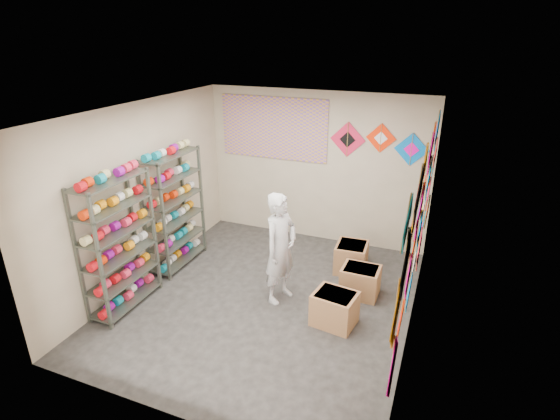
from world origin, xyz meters
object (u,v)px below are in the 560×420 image
at_px(shopkeeper, 281,248).
at_px(carton_c, 351,257).
at_px(shelf_rack_front, 119,244).
at_px(carton_a, 335,309).
at_px(shelf_rack_back, 175,210).
at_px(carton_b, 360,281).

distance_m(shopkeeper, carton_c, 1.50).
relative_size(shelf_rack_front, shopkeeper, 1.17).
bearing_deg(carton_a, shelf_rack_back, 175.72).
bearing_deg(shelf_rack_back, carton_a, -12.41).
bearing_deg(shopkeeper, carton_c, -16.93).
bearing_deg(carton_c, shelf_rack_front, -145.76).
xyz_separation_m(shelf_rack_front, carton_c, (2.73, 2.12, -0.72)).
bearing_deg(shopkeeper, shelf_rack_back, 96.56).
xyz_separation_m(carton_a, carton_b, (0.16, 0.81, -0.01)).
relative_size(shelf_rack_back, carton_b, 3.54).
distance_m(shelf_rack_back, carton_b, 3.10).
distance_m(shelf_rack_front, shopkeeper, 2.19).
bearing_deg(carton_a, shelf_rack_front, -158.55).
relative_size(shelf_rack_front, carton_b, 3.54).
bearing_deg(carton_b, shelf_rack_back, -175.88).
height_order(carton_a, carton_c, carton_c).
distance_m(carton_b, carton_c, 0.70).
height_order(carton_b, carton_c, carton_c).
height_order(shopkeeper, carton_a, shopkeeper).
bearing_deg(carton_c, shopkeeper, -126.94).
xyz_separation_m(shelf_rack_back, carton_b, (3.01, 0.18, -0.73)).
xyz_separation_m(carton_b, carton_c, (-0.28, 0.64, 0.01)).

